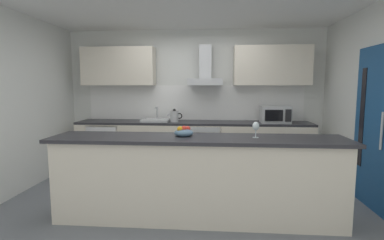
{
  "coord_description": "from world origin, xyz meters",
  "views": [
    {
      "loc": [
        0.4,
        -3.85,
        1.55
      ],
      "look_at": [
        0.06,
        0.4,
        1.05
      ],
      "focal_mm": 27.32,
      "sensor_mm": 36.0,
      "label": 1
    }
  ],
  "objects": [
    {
      "name": "counter_island",
      "position": [
        0.21,
        -0.61,
        0.49
      ],
      "size": [
        3.34,
        0.64,
        0.98
      ],
      "color": "beige",
      "rests_on": "ground"
    },
    {
      "name": "kettle",
      "position": [
        -0.34,
        1.36,
        1.01
      ],
      "size": [
        0.29,
        0.15,
        0.24
      ],
      "color": "#B7BABC",
      "rests_on": "counter_back"
    },
    {
      "name": "microwave",
      "position": [
        1.46,
        1.36,
        1.05
      ],
      "size": [
        0.5,
        0.38,
        0.3
      ],
      "color": "#B7BABC",
      "rests_on": "counter_back"
    },
    {
      "name": "wall_right",
      "position": [
        2.47,
        0.0,
        1.3
      ],
      "size": [
        0.12,
        4.48,
        2.6
      ],
      "primitive_type": "cube",
      "color": "silver",
      "rests_on": "ground"
    },
    {
      "name": "ground",
      "position": [
        0.0,
        0.0,
        -0.01
      ],
      "size": [
        5.81,
        4.48,
        0.02
      ],
      "primitive_type": "cube",
      "color": "slate"
    },
    {
      "name": "wall_back",
      "position": [
        0.0,
        1.8,
        1.3
      ],
      "size": [
        5.81,
        0.12,
        2.6
      ],
      "primitive_type": "cube",
      "color": "silver",
      "rests_on": "ground"
    },
    {
      "name": "refrigerator",
      "position": [
        -1.61,
        1.39,
        0.43
      ],
      "size": [
        0.58,
        0.6,
        0.85
      ],
      "color": "white",
      "rests_on": "ground"
    },
    {
      "name": "range_hood",
      "position": [
        0.22,
        1.52,
        1.79
      ],
      "size": [
        0.62,
        0.45,
        0.72
      ],
      "color": "#B7BABC"
    },
    {
      "name": "fruit_bowl",
      "position": [
        0.04,
        -0.55,
        1.02
      ],
      "size": [
        0.22,
        0.22,
        0.13
      ],
      "color": "slate",
      "rests_on": "counter_island"
    },
    {
      "name": "wall_left",
      "position": [
        -2.47,
        0.0,
        1.3
      ],
      "size": [
        0.12,
        4.48,
        2.6
      ],
      "primitive_type": "cube",
      "color": "silver",
      "rests_on": "ground"
    },
    {
      "name": "wine_glass",
      "position": [
        0.85,
        -0.6,
        1.1
      ],
      "size": [
        0.08,
        0.08,
        0.18
      ],
      "color": "silver",
      "rests_on": "counter_island"
    },
    {
      "name": "sink",
      "position": [
        -0.69,
        1.4,
        0.93
      ],
      "size": [
        0.5,
        0.4,
        0.26
      ],
      "color": "silver",
      "rests_on": "counter_back"
    },
    {
      "name": "backsplash_tile",
      "position": [
        0.0,
        1.73,
        1.23
      ],
      "size": [
        4.09,
        0.02,
        0.66
      ],
      "primitive_type": "cube",
      "color": "white"
    },
    {
      "name": "ceiling",
      "position": [
        0.0,
        0.0,
        2.61
      ],
      "size": [
        5.81,
        4.48,
        0.02
      ],
      "primitive_type": "cube",
      "color": "white"
    },
    {
      "name": "upper_cabinets",
      "position": [
        0.0,
        1.57,
        1.91
      ],
      "size": [
        4.18,
        0.32,
        0.7
      ],
      "color": "beige"
    },
    {
      "name": "counter_back",
      "position": [
        0.0,
        1.42,
        0.45
      ],
      "size": [
        4.23,
        0.6,
        0.9
      ],
      "color": "beige",
      "rests_on": "ground"
    },
    {
      "name": "side_door",
      "position": [
        2.39,
        -0.03,
        1.03
      ],
      "size": [
        0.08,
        0.85,
        2.05
      ],
      "color": "navy",
      "rests_on": "ground"
    },
    {
      "name": "oven",
      "position": [
        0.22,
        1.39,
        0.46
      ],
      "size": [
        0.6,
        0.62,
        0.8
      ],
      "color": "slate",
      "rests_on": "ground"
    }
  ]
}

